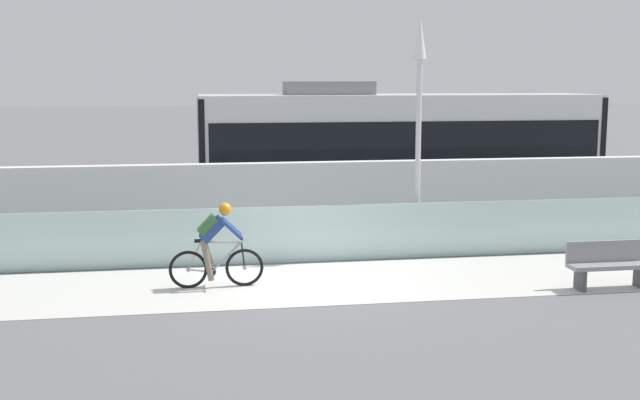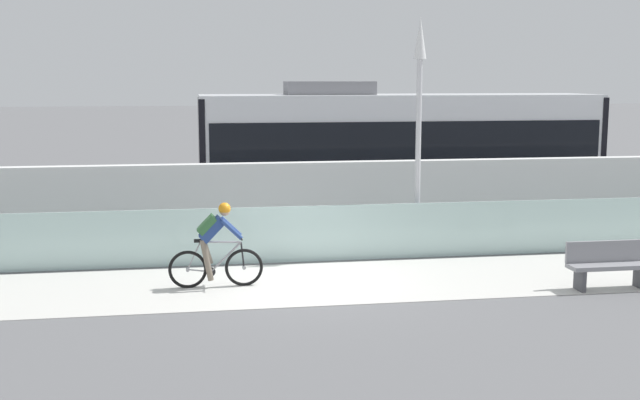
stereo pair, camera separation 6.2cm
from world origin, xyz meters
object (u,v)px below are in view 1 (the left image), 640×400
(cyclist_on_bike, at_px, (216,246))
(bench, at_px, (609,264))
(tram, at_px, (398,151))
(lamp_post_antenna, at_px, (419,106))

(cyclist_on_bike, distance_m, bench, 7.36)
(tram, distance_m, cyclist_on_bike, 8.74)
(tram, distance_m, lamp_post_antenna, 4.97)
(bench, bearing_deg, cyclist_on_bike, 169.94)
(tram, xyz_separation_m, lamp_post_antenna, (-0.80, -4.70, 1.40))
(cyclist_on_bike, distance_m, lamp_post_antenna, 5.59)
(cyclist_on_bike, xyz_separation_m, bench, (7.24, -1.28, -0.32))
(tram, height_order, cyclist_on_bike, tram)
(lamp_post_antenna, bearing_deg, tram, 80.33)
(tram, distance_m, bench, 8.48)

